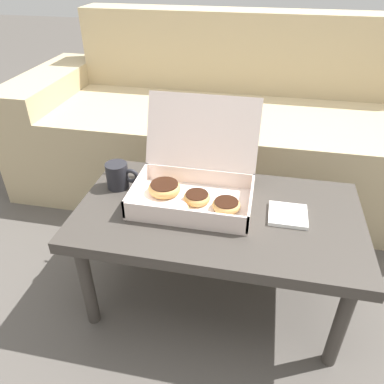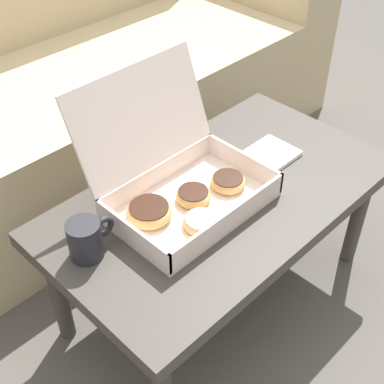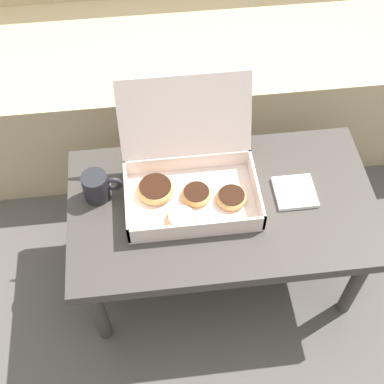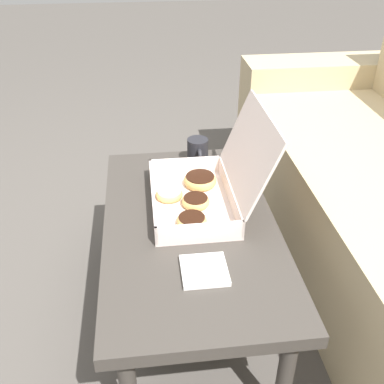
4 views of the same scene
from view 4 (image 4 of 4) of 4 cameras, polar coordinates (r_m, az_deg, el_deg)
ground_plane at (r=1.65m, az=1.37°, el=-14.98°), size 12.00×12.00×0.00m
coffee_table at (r=1.41m, az=-0.25°, el=-5.33°), size 0.94×0.53×0.40m
pastry_box at (r=1.43m, az=1.49°, el=0.54°), size 0.40×0.35×0.31m
coffee_mug at (r=1.67m, az=0.74°, el=5.20°), size 0.12×0.08×0.09m
napkin_stack at (r=1.20m, az=1.57°, el=-9.91°), size 0.12×0.12×0.01m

